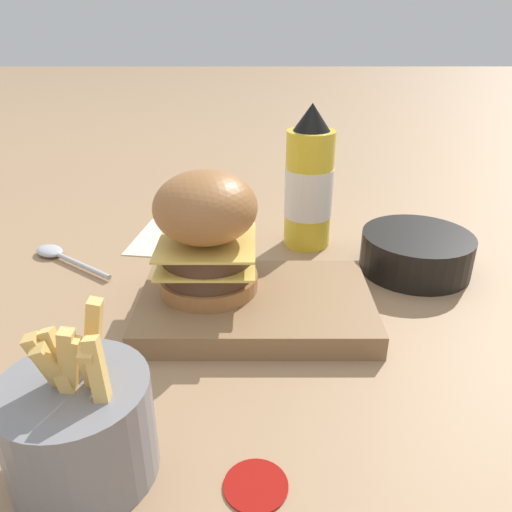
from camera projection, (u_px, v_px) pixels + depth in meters
name	position (u px, v px, depth m)	size (l,w,h in m)	color
ground_plane	(270.00, 318.00, 0.59)	(6.00, 6.00, 0.00)	#9E7A56
serving_board	(256.00, 305.00, 0.59)	(0.27, 0.18, 0.03)	olive
burger	(207.00, 232.00, 0.56)	(0.12, 0.12, 0.14)	#9E6638
ketchup_bottle	(309.00, 185.00, 0.74)	(0.07, 0.07, 0.21)	yellow
fries_basket	(80.00, 426.00, 0.37)	(0.11, 0.11, 0.15)	slate
side_bowl	(416.00, 251.00, 0.69)	(0.15, 0.15, 0.05)	black
spoon	(57.00, 254.00, 0.73)	(0.14, 0.11, 0.01)	#B2B2B7
ketchup_puddle	(256.00, 485.00, 0.38)	(0.05, 0.05, 0.00)	#9E140F
parchment_square	(182.00, 238.00, 0.79)	(0.16, 0.16, 0.00)	beige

